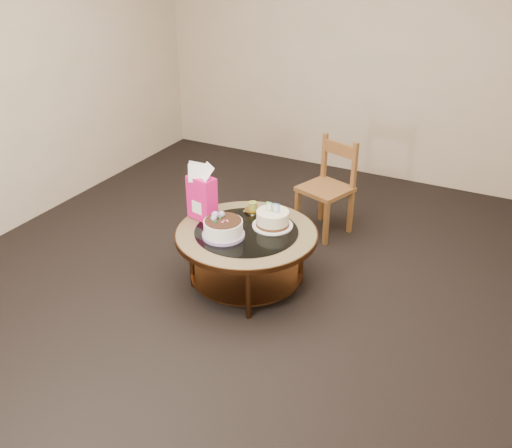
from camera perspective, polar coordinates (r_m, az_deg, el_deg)
The scene contains 8 objects.
ground at distance 4.28m, azimuth -0.92°, elevation -6.08°, with size 5.00×5.00×0.00m, color black.
room_walls at distance 3.65m, azimuth -1.11°, elevation 14.43°, with size 4.52×5.02×2.61m.
coffee_table at distance 4.08m, azimuth -0.96°, elevation -1.68°, with size 1.02×1.02×0.46m.
decorated_cake at distance 3.95m, azimuth -3.31°, elevation -0.50°, with size 0.30×0.30×0.17m.
cream_cake at distance 4.08m, azimuth 1.68°, elevation 0.50°, with size 0.29×0.29×0.19m.
gift_bag at distance 4.15m, azimuth -5.44°, elevation 3.19°, with size 0.23×0.19×0.42m.
pillar_candle at distance 4.29m, azimuth -0.33°, elevation 1.56°, with size 0.13×0.13×0.09m.
dining_chair at distance 4.87m, azimuth 7.21°, elevation 3.71°, with size 0.48×0.48×0.82m.
Camera 1 is at (1.69, -3.12, 2.39)m, focal length 40.00 mm.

